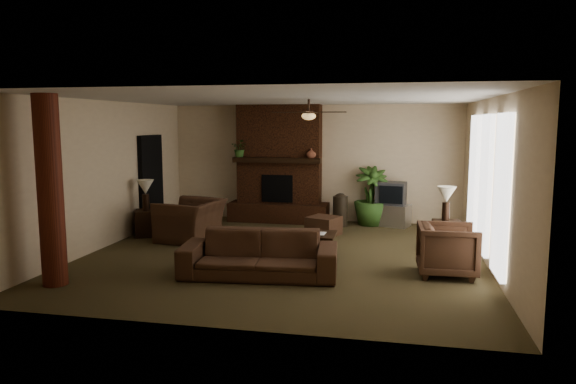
% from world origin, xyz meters
% --- Properties ---
extents(room_shell, '(7.00, 7.00, 7.00)m').
position_xyz_m(room_shell, '(0.00, 0.00, 1.40)').
color(room_shell, '#4B4025').
rests_on(room_shell, ground).
extents(fireplace, '(2.40, 0.70, 2.80)m').
position_xyz_m(fireplace, '(-0.80, 3.22, 1.16)').
color(fireplace, '#4A2513').
rests_on(fireplace, ground).
extents(windows, '(0.08, 3.65, 2.35)m').
position_xyz_m(windows, '(3.45, 0.20, 1.35)').
color(windows, white).
rests_on(windows, ground).
extents(log_column, '(0.36, 0.36, 2.80)m').
position_xyz_m(log_column, '(-2.95, -2.40, 1.40)').
color(log_column, maroon).
rests_on(log_column, ground).
extents(doorway, '(0.10, 1.00, 2.10)m').
position_xyz_m(doorway, '(-3.44, 1.80, 1.05)').
color(doorway, black).
rests_on(doorway, ground).
extents(ceiling_fan, '(1.35, 1.35, 0.37)m').
position_xyz_m(ceiling_fan, '(0.40, 0.30, 2.53)').
color(ceiling_fan, black).
rests_on(ceiling_fan, ceiling).
extents(sofa, '(2.47, 0.93, 0.94)m').
position_xyz_m(sofa, '(-0.10, -1.37, 0.47)').
color(sofa, '#482E1E').
rests_on(sofa, ground).
extents(armchair_left, '(0.97, 1.35, 1.09)m').
position_xyz_m(armchair_left, '(-2.11, 0.82, 0.55)').
color(armchair_left, '#482E1E').
rests_on(armchair_left, ground).
extents(armchair_right, '(0.84, 0.90, 0.90)m').
position_xyz_m(armchair_right, '(2.79, -0.74, 0.45)').
color(armchair_right, '#482E1E').
rests_on(armchair_right, ground).
extents(coffee_table, '(1.20, 0.70, 0.43)m').
position_xyz_m(coffee_table, '(0.34, -0.05, 0.37)').
color(coffee_table, black).
rests_on(coffee_table, ground).
extents(ottoman, '(0.78, 0.78, 0.40)m').
position_xyz_m(ottoman, '(0.48, 1.80, 0.20)').
color(ottoman, '#482E1E').
rests_on(ottoman, ground).
extents(tv_stand, '(0.97, 0.75, 0.50)m').
position_xyz_m(tv_stand, '(1.87, 3.15, 0.25)').
color(tv_stand, silver).
rests_on(tv_stand, ground).
extents(tv, '(0.73, 0.63, 0.52)m').
position_xyz_m(tv, '(1.86, 3.14, 0.76)').
color(tv, '#39393B').
rests_on(tv, tv_stand).
extents(floor_vase, '(0.34, 0.34, 0.77)m').
position_xyz_m(floor_vase, '(0.73, 2.85, 0.43)').
color(floor_vase, '#2E2519').
rests_on(floor_vase, ground).
extents(floor_plant, '(1.11, 1.52, 0.77)m').
position_xyz_m(floor_plant, '(1.40, 3.15, 0.38)').
color(floor_plant, '#365D25').
rests_on(floor_plant, ground).
extents(side_table_left, '(0.66, 0.66, 0.55)m').
position_xyz_m(side_table_left, '(-3.15, 1.00, 0.28)').
color(side_table_left, black).
rests_on(side_table_left, ground).
extents(lamp_left, '(0.41, 0.41, 0.65)m').
position_xyz_m(lamp_left, '(-3.15, 0.94, 1.00)').
color(lamp_left, black).
rests_on(lamp_left, side_table_left).
extents(side_table_right, '(0.55, 0.55, 0.55)m').
position_xyz_m(side_table_right, '(2.94, 1.00, 0.28)').
color(side_table_right, black).
rests_on(side_table_right, ground).
extents(lamp_right, '(0.43, 0.43, 0.65)m').
position_xyz_m(lamp_right, '(2.90, 1.03, 1.00)').
color(lamp_right, black).
rests_on(lamp_right, side_table_right).
extents(mantel_plant, '(0.47, 0.50, 0.33)m').
position_xyz_m(mantel_plant, '(-1.69, 2.93, 1.72)').
color(mantel_plant, '#365D25').
rests_on(mantel_plant, fireplace).
extents(mantel_vase, '(0.28, 0.28, 0.22)m').
position_xyz_m(mantel_vase, '(0.03, 2.94, 1.67)').
color(mantel_vase, brown).
rests_on(mantel_vase, fireplace).
extents(book_a, '(0.21, 0.11, 0.29)m').
position_xyz_m(book_a, '(0.06, -0.08, 0.57)').
color(book_a, '#999999').
rests_on(book_a, coffee_table).
extents(book_b, '(0.21, 0.03, 0.29)m').
position_xyz_m(book_b, '(0.56, -0.11, 0.58)').
color(book_b, '#999999').
rests_on(book_b, coffee_table).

